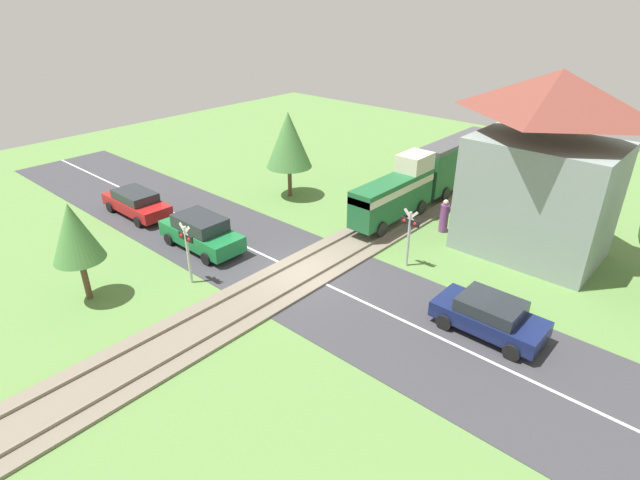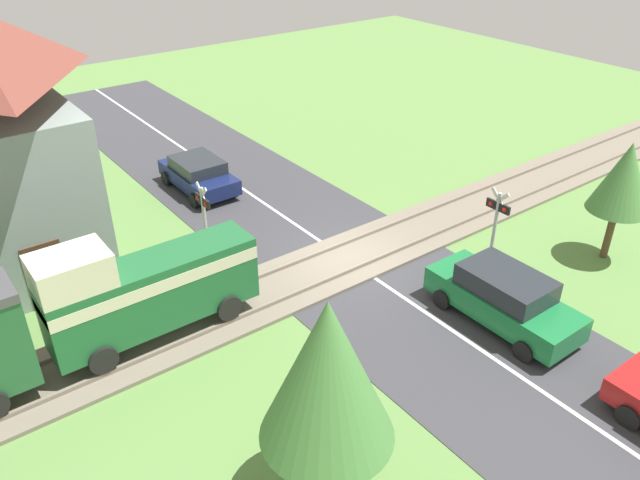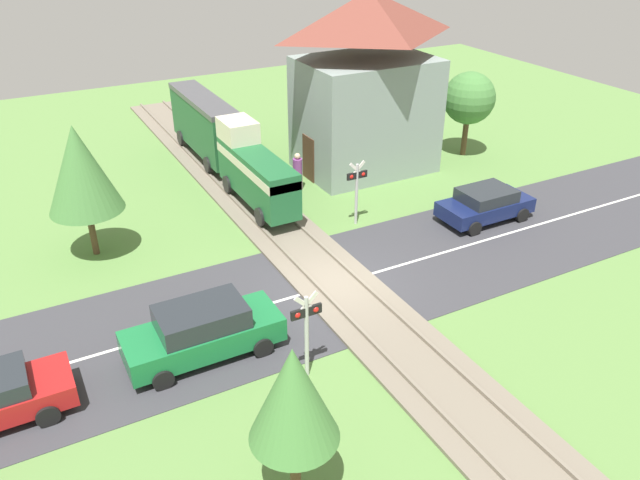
# 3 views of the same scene
# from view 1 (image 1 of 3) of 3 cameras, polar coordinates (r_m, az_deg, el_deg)

# --- Properties ---
(ground_plane) EXTENTS (60.00, 60.00, 0.00)m
(ground_plane) POSITION_cam_1_polar(r_m,az_deg,el_deg) (21.80, -2.04, -3.85)
(ground_plane) COLOR #5B8442
(road_surface) EXTENTS (48.00, 6.40, 0.02)m
(road_surface) POSITION_cam_1_polar(r_m,az_deg,el_deg) (21.79, -2.04, -3.82)
(road_surface) COLOR #38383D
(road_surface) RESTS_ON ground_plane
(track_bed) EXTENTS (2.80, 48.00, 0.24)m
(track_bed) POSITION_cam_1_polar(r_m,az_deg,el_deg) (21.76, -2.04, -3.69)
(track_bed) COLOR #756B5B
(track_bed) RESTS_ON ground_plane
(train) EXTENTS (1.58, 12.76, 3.18)m
(train) POSITION_cam_1_polar(r_m,az_deg,el_deg) (28.74, 12.51, 7.41)
(train) COLOR #1E6033
(train) RESTS_ON track_bed
(car_near_crossing) EXTENTS (4.51, 1.92, 1.65)m
(car_near_crossing) POSITION_cam_1_polar(r_m,az_deg,el_deg) (24.15, -13.44, 0.89)
(car_near_crossing) COLOR #197038
(car_near_crossing) RESTS_ON ground_plane
(car_far_side) EXTENTS (3.87, 1.95, 1.37)m
(car_far_side) POSITION_cam_1_polar(r_m,az_deg,el_deg) (18.89, 18.79, -8.16)
(car_far_side) COLOR #141E4C
(car_far_side) RESTS_ON ground_plane
(car_behind_queue) EXTENTS (4.51, 1.82, 1.37)m
(car_behind_queue) POSITION_cam_1_polar(r_m,az_deg,el_deg) (28.87, -20.26, 4.04)
(car_behind_queue) COLOR #A81919
(car_behind_queue) RESTS_ON ground_plane
(crossing_signal_west_approach) EXTENTS (0.90, 0.18, 2.72)m
(crossing_signal_west_approach) POSITION_cam_1_polar(r_m,az_deg,el_deg) (21.00, -14.97, -0.60)
(crossing_signal_west_approach) COLOR #B7B7B7
(crossing_signal_west_approach) RESTS_ON ground_plane
(crossing_signal_east_approach) EXTENTS (0.90, 0.18, 2.72)m
(crossing_signal_east_approach) POSITION_cam_1_polar(r_m,az_deg,el_deg) (21.94, 10.18, 1.14)
(crossing_signal_east_approach) COLOR #B7B7B7
(crossing_signal_east_approach) RESTS_ON ground_plane
(station_building) EXTENTS (6.54, 4.70, 8.24)m
(station_building) POSITION_cam_1_polar(r_m,az_deg,el_deg) (24.12, 24.12, 7.41)
(station_building) COLOR gray
(station_building) RESTS_ON ground_plane
(pedestrian_by_station) EXTENTS (0.43, 0.43, 1.74)m
(pedestrian_by_station) POSITION_cam_1_polar(r_m,az_deg,el_deg) (25.95, 14.00, 2.56)
(pedestrian_by_station) COLOR #7F3D84
(pedestrian_by_station) RESTS_ON ground_plane
(tree_roadside_hedge) EXTENTS (2.64, 2.64, 4.99)m
(tree_roadside_hedge) POSITION_cam_1_polar(r_m,az_deg,el_deg) (28.99, -3.61, 11.34)
(tree_roadside_hedge) COLOR brown
(tree_roadside_hedge) RESTS_ON ground_plane
(tree_beyond_track) EXTENTS (1.93, 1.93, 4.11)m
(tree_beyond_track) POSITION_cam_1_polar(r_m,az_deg,el_deg) (20.85, -26.30, 0.77)
(tree_beyond_track) COLOR brown
(tree_beyond_track) RESTS_ON ground_plane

